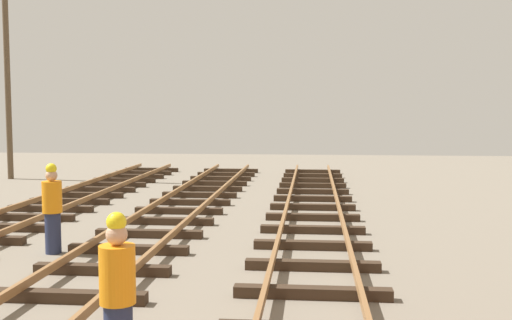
% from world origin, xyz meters
% --- Properties ---
extents(utility_pole_far, '(1.80, 0.24, 9.11)m').
position_xyz_m(utility_pole_far, '(-12.13, 25.42, 4.75)').
color(utility_pole_far, brown).
rests_on(utility_pole_far, ground).
extents(track_worker_foreground, '(0.40, 0.40, 1.87)m').
position_xyz_m(track_worker_foreground, '(-4.73, 12.67, 0.93)').
color(track_worker_foreground, '#262D4C').
rests_on(track_worker_foreground, ground).
extents(track_worker_distant, '(0.40, 0.40, 1.87)m').
position_xyz_m(track_worker_distant, '(-1.54, 7.05, 0.93)').
color(track_worker_distant, '#262D4C').
rests_on(track_worker_distant, ground).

